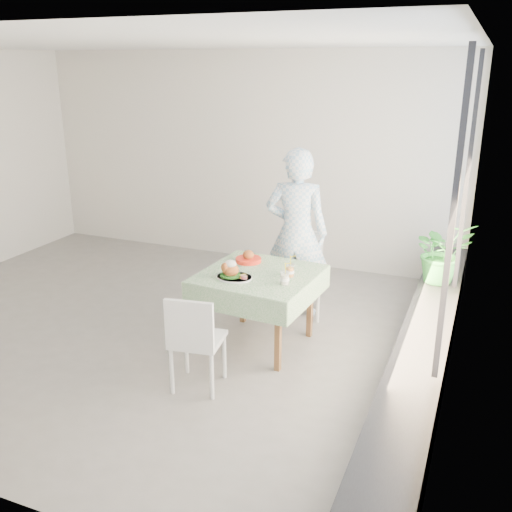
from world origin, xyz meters
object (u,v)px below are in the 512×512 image
at_px(diner, 296,233).
at_px(main_dish, 232,272).
at_px(chair_near, 198,359).
at_px(chair_far, 302,291).
at_px(cafe_table, 259,301).
at_px(juice_cup_orange, 290,271).
at_px(potted_plant, 442,252).

bearing_deg(diner, main_dish, 66.40).
bearing_deg(diner, chair_near, 71.47).
xyz_separation_m(chair_near, diner, (0.26, 1.77, 0.65)).
distance_m(chair_far, main_dish, 1.22).
relative_size(cafe_table, chair_near, 1.30).
relative_size(chair_near, juice_cup_orange, 3.52).
xyz_separation_m(cafe_table, potted_plant, (1.55, 1.08, 0.36)).
bearing_deg(chair_near, juice_cup_orange, 62.97).
distance_m(main_dish, juice_cup_orange, 0.53).
xyz_separation_m(diner, juice_cup_orange, (0.22, -0.83, -0.11)).
distance_m(juice_cup_orange, potted_plant, 1.64).
relative_size(chair_near, diner, 0.47).
bearing_deg(diner, cafe_table, 74.34).
distance_m(diner, main_dish, 1.11).
bearing_deg(chair_far, cafe_table, -101.33).
relative_size(main_dish, juice_cup_orange, 1.40).
bearing_deg(diner, chair_far, 157.19).
xyz_separation_m(chair_far, chair_near, (-0.35, -1.75, -0.01)).
bearing_deg(juice_cup_orange, chair_far, 99.39).
bearing_deg(main_dish, chair_near, -90.46).
bearing_deg(chair_far, main_dish, -107.97).
bearing_deg(main_dish, potted_plant, 36.97).
xyz_separation_m(chair_near, main_dish, (0.01, 0.70, 0.53)).
bearing_deg(potted_plant, diner, -171.14).
height_order(cafe_table, diner, diner).
height_order(chair_far, juice_cup_orange, juice_cup_orange).
relative_size(main_dish, potted_plant, 0.53).
height_order(juice_cup_orange, potted_plant, potted_plant).
bearing_deg(diner, juice_cup_orange, 94.64).
bearing_deg(juice_cup_orange, cafe_table, -175.57).
bearing_deg(cafe_table, diner, 84.40).
distance_m(diner, potted_plant, 1.49).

